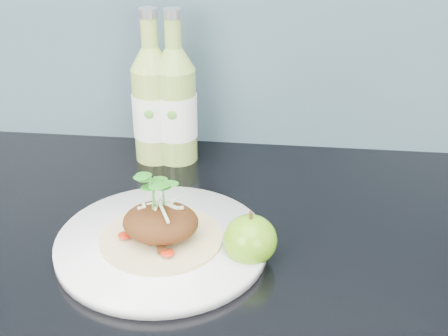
{
  "coord_description": "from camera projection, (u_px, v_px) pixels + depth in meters",
  "views": [
    {
      "loc": [
        0.15,
        0.93,
        1.41
      ],
      "look_at": [
        0.07,
        1.69,
        1.0
      ],
      "focal_mm": 50.0,
      "sensor_mm": 36.0,
      "label": 1
    }
  ],
  "objects": [
    {
      "name": "dinner_plate",
      "position": [
        162.0,
        244.0,
        0.86
      ],
      "size": [
        0.34,
        0.34,
        0.02
      ],
      "color": "white",
      "rests_on": "kitchen_counter"
    },
    {
      "name": "pork_taco",
      "position": [
        161.0,
        221.0,
        0.84
      ],
      "size": [
        0.17,
        0.17,
        0.1
      ],
      "color": "tan",
      "rests_on": "dinner_plate"
    },
    {
      "name": "green_apple",
      "position": [
        250.0,
        240.0,
        0.83
      ],
      "size": [
        0.09,
        0.09,
        0.08
      ],
      "rotation": [
        0.0,
        0.0,
        -0.31
      ],
      "color": "#36800E",
      "rests_on": "kitchen_counter"
    },
    {
      "name": "cider_bottle_left",
      "position": [
        153.0,
        105.0,
        1.06
      ],
      "size": [
        0.08,
        0.08,
        0.27
      ],
      "rotation": [
        0.0,
        0.0,
        0.07
      ],
      "color": "#96B34A",
      "rests_on": "kitchen_counter"
    },
    {
      "name": "cider_bottle_right",
      "position": [
        176.0,
        105.0,
        1.06
      ],
      "size": [
        0.1,
        0.1,
        0.27
      ],
      "rotation": [
        0.0,
        0.0,
        0.43
      ],
      "color": "#86AB47",
      "rests_on": "kitchen_counter"
    }
  ]
}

